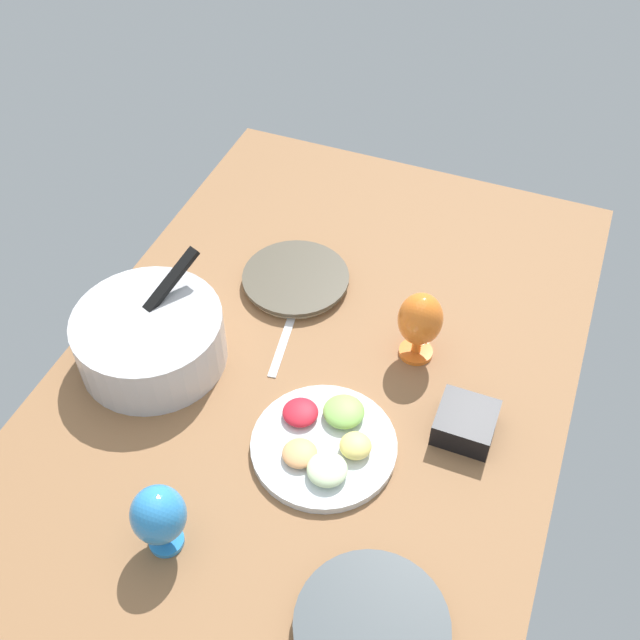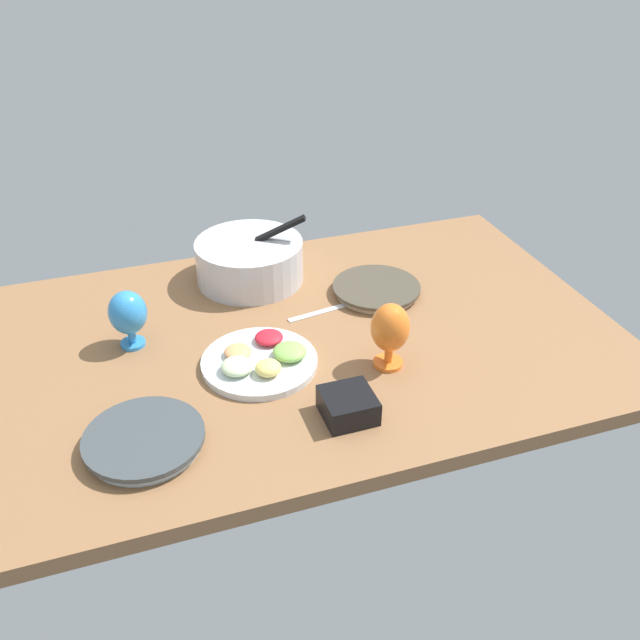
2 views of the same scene
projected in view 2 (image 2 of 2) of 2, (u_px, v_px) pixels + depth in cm
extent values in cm
cube|color=#8C603D|center=(306.00, 342.00, 180.07)|extent=(160.00, 104.00, 4.00)
cylinder|color=silver|center=(145.00, 443.00, 143.97)|extent=(23.22, 23.22, 1.94)
cylinder|color=#3E4549|center=(144.00, 437.00, 143.13)|extent=(25.24, 25.24, 1.17)
cylinder|color=beige|center=(376.00, 291.00, 196.30)|extent=(22.82, 22.82, 1.62)
cylinder|color=#494233|center=(376.00, 287.00, 195.60)|extent=(24.80, 24.80, 0.97)
cylinder|color=silver|center=(250.00, 261.00, 200.24)|extent=(30.93, 30.93, 12.14)
cylinder|color=white|center=(249.00, 250.00, 198.26)|extent=(27.83, 27.83, 2.19)
cube|color=black|center=(267.00, 236.00, 197.75)|extent=(21.74, 10.42, 12.67)
cylinder|color=silver|center=(259.00, 362.00, 167.65)|extent=(28.14, 28.14, 1.80)
ellipsoid|color=#8CC659|center=(290.00, 352.00, 167.24)|extent=(8.18, 8.18, 3.00)
ellipsoid|color=red|center=(269.00, 337.00, 172.86)|extent=(7.07, 7.07, 2.40)
ellipsoid|color=#F2A566|center=(238.00, 352.00, 167.78)|extent=(6.68, 6.68, 2.35)
ellipsoid|color=beige|center=(237.00, 366.00, 162.32)|extent=(7.60, 7.60, 3.00)
ellipsoid|color=#F9E072|center=(268.00, 368.00, 161.53)|extent=(6.11, 6.11, 3.31)
cylinder|color=#318AD5|center=(133.00, 343.00, 175.09)|extent=(6.22, 6.22, 1.00)
cylinder|color=#318AD5|center=(132.00, 337.00, 173.98)|extent=(2.00, 2.00, 3.09)
ellipsoid|color=#318AD5|center=(128.00, 312.00, 170.08)|extent=(9.44, 9.44, 11.25)
cylinder|color=orange|center=(388.00, 363.00, 168.20)|extent=(7.26, 7.26, 1.00)
cylinder|color=orange|center=(388.00, 355.00, 166.95)|extent=(2.00, 2.00, 3.60)
ellipsoid|color=orange|center=(390.00, 328.00, 162.64)|extent=(9.30, 9.30, 12.26)
cube|color=black|center=(348.00, 405.00, 151.14)|extent=(11.20, 11.20, 5.70)
cube|color=tan|center=(348.00, 399.00, 150.15)|extent=(9.19, 9.19, 1.82)
cube|color=silver|center=(319.00, 312.00, 187.82)|extent=(18.06, 4.58, 0.60)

